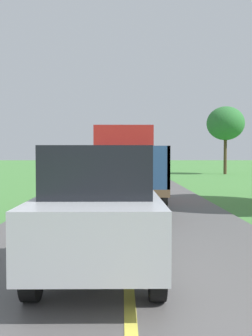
{
  "coord_description": "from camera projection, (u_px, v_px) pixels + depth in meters",
  "views": [
    {
      "loc": [
        -0.09,
        -0.62,
        1.9
      ],
      "look_at": [
        0.04,
        12.24,
        1.4
      ],
      "focal_mm": 41.66,
      "sensor_mm": 36.0,
      "label": 1
    }
  ],
  "objects": [
    {
      "name": "banana_truck_near",
      "position": [
        124.0,
        166.0,
        13.35
      ],
      "size": [
        2.38,
        5.82,
        2.8
      ],
      "color": "#2D2D30",
      "rests_on": "road_surface"
    },
    {
      "name": "banana_truck_far",
      "position": [
        129.0,
        159.0,
        26.47
      ],
      "size": [
        2.38,
        5.81,
        2.8
      ],
      "color": "#2D2D30",
      "rests_on": "road_surface"
    },
    {
      "name": "roadside_tree_near_left",
      "position": [
        226.0,
        124.0,
        34.65
      ],
      "size": [
        3.33,
        3.33,
        6.03
      ],
      "color": "#4C3823",
      "rests_on": "ground"
    },
    {
      "name": "following_car",
      "position": [
        100.0,
        207.0,
        5.99
      ],
      "size": [
        1.74,
        4.1,
        1.92
      ],
      "color": "#B7BABF",
      "rests_on": "road_surface"
    }
  ]
}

